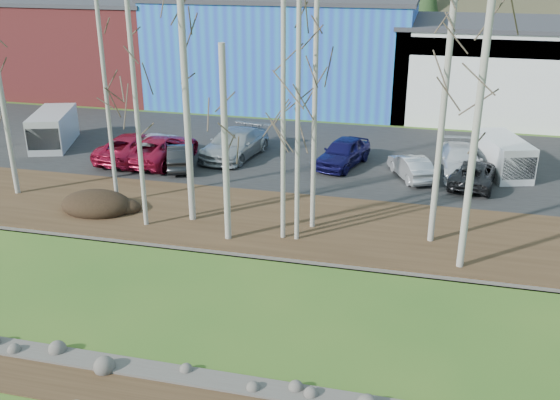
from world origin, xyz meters
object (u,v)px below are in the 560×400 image
(car_8, at_px, (134,147))
(car_9, at_px, (231,144))
(car_3, at_px, (238,144))
(car_6, at_px, (474,173))
(car_0, at_px, (156,144))
(car_2, at_px, (162,149))
(car_5, at_px, (411,167))
(van_grey, at_px, (52,129))
(van_white, at_px, (504,157))
(car_7, at_px, (460,161))
(car_4, at_px, (343,152))
(car_1, at_px, (181,156))

(car_8, xyz_separation_m, car_9, (5.34, 1.92, 0.00))
(car_8, bearing_deg, car_3, -155.66)
(car_3, relative_size, car_6, 1.15)
(car_0, xyz_separation_m, car_8, (-1.06, -0.78, 0.03))
(car_0, height_order, car_6, car_0)
(car_2, bearing_deg, car_5, -171.68)
(van_grey, bearing_deg, car_9, -15.57)
(car_2, relative_size, van_white, 1.16)
(car_6, bearing_deg, car_7, -56.83)
(car_9, xyz_separation_m, van_white, (15.47, 0.59, 0.20))
(car_3, distance_m, car_4, 6.30)
(car_0, distance_m, car_4, 11.06)
(car_1, relative_size, car_6, 0.89)
(car_7, bearing_deg, car_8, 179.98)
(car_0, relative_size, car_2, 0.79)
(car_4, bearing_deg, car_1, -148.75)
(car_2, relative_size, van_grey, 1.06)
(car_6, bearing_deg, van_white, -116.92)
(car_1, distance_m, van_white, 17.91)
(car_6, bearing_deg, car_4, -1.58)
(car_3, height_order, car_5, car_3)
(car_1, bearing_deg, car_2, -46.93)
(car_4, xyz_separation_m, car_9, (-6.74, 0.14, -0.01))
(van_grey, bearing_deg, car_6, -20.86)
(car_5, height_order, car_7, car_7)
(car_3, distance_m, car_6, 13.52)
(car_3, height_order, van_grey, van_grey)
(car_5, bearing_deg, car_7, -178.10)
(car_0, bearing_deg, van_white, -169.32)
(car_4, bearing_deg, car_0, -159.05)
(car_8, bearing_deg, van_white, -167.16)
(car_4, bearing_deg, car_5, -1.26)
(car_3, height_order, car_7, car_3)
(van_white, bearing_deg, car_0, 167.09)
(car_4, distance_m, car_8, 12.21)
(car_9, bearing_deg, car_5, 2.43)
(car_5, distance_m, car_9, 10.70)
(car_1, height_order, car_5, car_1)
(car_3, distance_m, car_8, 6.09)
(car_3, bearing_deg, car_7, 9.43)
(car_0, bearing_deg, car_4, -169.18)
(car_3, relative_size, car_7, 1.02)
(car_1, distance_m, car_9, 3.37)
(car_2, xyz_separation_m, car_5, (14.20, 0.59, -0.14))
(car_3, relative_size, car_5, 1.39)
(car_6, xyz_separation_m, van_white, (1.61, 2.17, 0.33))
(car_9, relative_size, van_white, 1.11)
(car_2, bearing_deg, car_3, -148.54)
(car_8, bearing_deg, car_0, -137.57)
(car_1, distance_m, car_3, 3.66)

